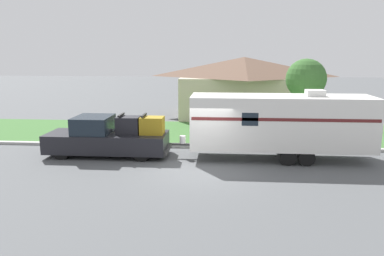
% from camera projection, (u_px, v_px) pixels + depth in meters
% --- Properties ---
extents(ground_plane, '(120.00, 120.00, 0.00)m').
position_uv_depth(ground_plane, '(202.00, 170.00, 15.65)').
color(ground_plane, '#515456').
extents(curb_strip, '(80.00, 0.30, 0.14)m').
position_uv_depth(curb_strip, '(206.00, 147.00, 19.30)').
color(curb_strip, '#ADADA8').
rests_on(curb_strip, ground_plane).
extents(lawn_strip, '(80.00, 7.00, 0.03)m').
position_uv_depth(lawn_strip, '(209.00, 133.00, 22.87)').
color(lawn_strip, '#3D6B33').
rests_on(lawn_strip, ground_plane).
extents(house_across_street, '(10.15, 6.95, 4.49)m').
position_uv_depth(house_across_street, '(244.00, 86.00, 28.71)').
color(house_across_street, beige).
rests_on(house_across_street, ground_plane).
extents(pickup_truck, '(5.80, 2.03, 2.01)m').
position_uv_depth(pickup_truck, '(109.00, 138.00, 17.78)').
color(pickup_truck, black).
rests_on(pickup_truck, ground_plane).
extents(travel_trailer, '(9.05, 2.24, 3.22)m').
position_uv_depth(travel_trailer, '(281.00, 122.00, 16.98)').
color(travel_trailer, black).
rests_on(travel_trailer, ground_plane).
extents(mailbox, '(0.48, 0.20, 1.23)m').
position_uv_depth(mailbox, '(374.00, 129.00, 19.35)').
color(mailbox, brown).
rests_on(mailbox, ground_plane).
extents(tree_in_yard, '(2.29, 2.29, 4.50)m').
position_uv_depth(tree_in_yard, '(306.00, 79.00, 21.32)').
color(tree_in_yard, brown).
rests_on(tree_in_yard, ground_plane).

